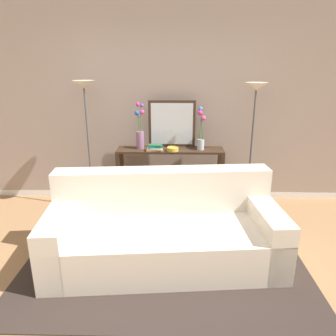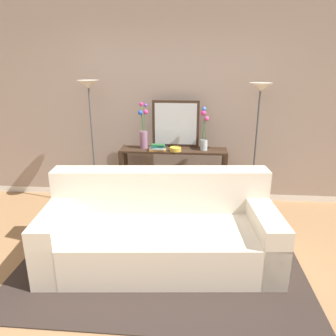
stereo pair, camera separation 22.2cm
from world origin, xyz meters
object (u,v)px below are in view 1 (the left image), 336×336
object	(u,v)px
wall_mirror	(172,124)
vase_tall_flowers	(140,134)
floor_lamp_right	(254,112)
book_row_under_console	(142,202)
couch	(164,232)
floor_lamp_left	(86,110)
fruit_bowl	(173,149)
console_table	(170,167)
book_stack	(155,148)
vase_short_flowers	(201,133)

from	to	relation	value
wall_mirror	vase_tall_flowers	xyz separation A→B (m)	(-0.43, -0.11, -0.11)
floor_lamp_right	book_row_under_console	world-z (taller)	floor_lamp_right
couch	wall_mirror	xyz separation A→B (m)	(0.06, 1.42, 0.85)
floor_lamp_left	fruit_bowl	world-z (taller)	floor_lamp_left
vase_tall_flowers	fruit_bowl	world-z (taller)	vase_tall_flowers
floor_lamp_left	floor_lamp_right	world-z (taller)	floor_lamp_left
vase_tall_flowers	fruit_bowl	size ratio (longest dim) A/B	4.03
couch	vase_tall_flowers	world-z (taller)	vase_tall_flowers
book_row_under_console	console_table	bearing A→B (deg)	0.00
floor_lamp_right	book_stack	world-z (taller)	floor_lamp_right
vase_short_flowers	book_row_under_console	xyz separation A→B (m)	(-0.80, 0.01, -1.01)
book_stack	couch	bearing A→B (deg)	-82.36
console_table	wall_mirror	size ratio (longest dim) A/B	2.25
vase_short_flowers	fruit_bowl	distance (m)	0.43
couch	console_table	distance (m)	1.31
fruit_bowl	book_stack	world-z (taller)	book_stack
floor_lamp_left	vase_short_flowers	world-z (taller)	floor_lamp_left
book_stack	vase_tall_flowers	bearing A→B (deg)	148.89
book_stack	floor_lamp_right	bearing A→B (deg)	1.68
wall_mirror	vase_short_flowers	size ratio (longest dim) A/B	1.12
console_table	vase_short_flowers	distance (m)	0.63
vase_short_flowers	book_row_under_console	world-z (taller)	vase_short_flowers
floor_lamp_right	book_stack	distance (m)	1.35
console_table	vase_tall_flowers	size ratio (longest dim) A/B	2.31
book_stack	floor_lamp_left	bearing A→B (deg)	177.59
fruit_bowl	vase_tall_flowers	bearing A→B (deg)	163.76
floor_lamp_left	wall_mirror	xyz separation A→B (m)	(1.11, 0.20, -0.21)
floor_lamp_left	book_stack	bearing A→B (deg)	-2.41
book_row_under_console	book_stack	bearing A→B (deg)	-26.63
console_table	fruit_bowl	world-z (taller)	fruit_bowl
floor_lamp_right	couch	bearing A→B (deg)	-132.29
vase_tall_flowers	book_stack	world-z (taller)	vase_tall_flowers
fruit_bowl	floor_lamp_left	bearing A→B (deg)	177.90
floor_lamp_left	console_table	bearing A→B (deg)	3.16
console_table	floor_lamp_left	distance (m)	1.34
book_row_under_console	vase_short_flowers	bearing A→B (deg)	-1.00
console_table	book_stack	xyz separation A→B (m)	(-0.20, -0.10, 0.30)
couch	console_table	bearing A→B (deg)	88.20
floor_lamp_left	wall_mirror	world-z (taller)	floor_lamp_left
vase_tall_flowers	floor_lamp_left	bearing A→B (deg)	-172.72
wall_mirror	book_row_under_console	bearing A→B (deg)	-161.42
book_stack	console_table	bearing A→B (deg)	26.03
floor_lamp_left	book_row_under_console	bearing A→B (deg)	4.95
console_table	floor_lamp_left	xyz separation A→B (m)	(-1.09, -0.06, 0.79)
vase_short_flowers	fruit_bowl	bearing A→B (deg)	-166.79
fruit_bowl	floor_lamp_right	bearing A→B (deg)	2.27
console_table	book_row_under_console	xyz separation A→B (m)	(-0.39, 0.00, -0.52)
floor_lamp_right	vase_short_flowers	distance (m)	0.72
couch	floor_lamp_right	distance (m)	1.95
book_stack	vase_short_flowers	bearing A→B (deg)	7.86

